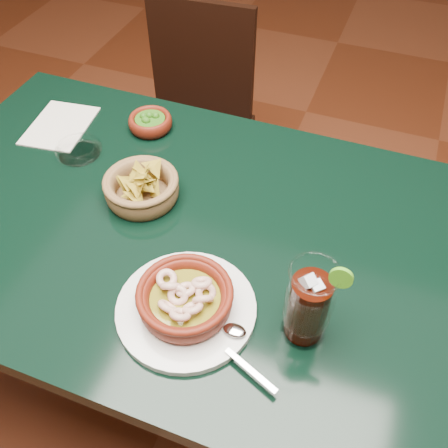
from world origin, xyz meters
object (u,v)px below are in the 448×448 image
(shrimp_plate, at_px, (186,301))
(cola_drink, at_px, (309,304))
(dining_table, at_px, (170,249))
(dining_chair, at_px, (193,120))
(chip_basket, at_px, (142,188))

(shrimp_plate, xyz_separation_m, cola_drink, (0.21, 0.04, 0.05))
(dining_table, height_order, shrimp_plate, shrimp_plate)
(dining_table, relative_size, dining_chair, 1.43)
(dining_chair, height_order, shrimp_plate, dining_chair)
(dining_table, distance_m, shrimp_plate, 0.27)
(dining_table, bearing_deg, shrimp_plate, -55.47)
(dining_chair, height_order, cola_drink, cola_drink)
(chip_basket, height_order, cola_drink, cola_drink)
(cola_drink, bearing_deg, dining_table, 155.21)
(chip_basket, bearing_deg, cola_drink, -25.54)
(dining_table, height_order, cola_drink, cola_drink)
(shrimp_plate, bearing_deg, chip_basket, 131.55)
(shrimp_plate, xyz_separation_m, chip_basket, (-0.21, 0.23, -0.00))
(dining_chair, xyz_separation_m, shrimp_plate, (0.38, -0.90, 0.32))
(dining_table, xyz_separation_m, chip_basket, (-0.07, 0.04, 0.13))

